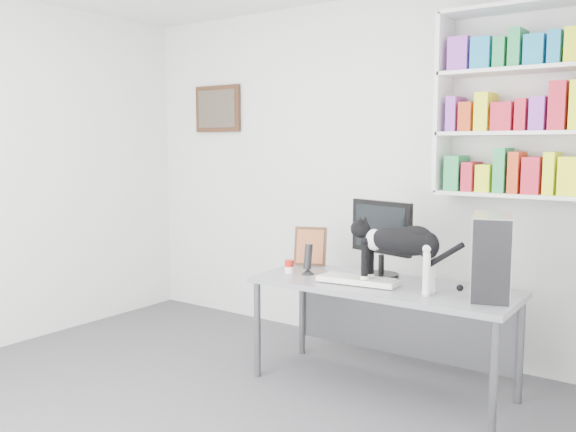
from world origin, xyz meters
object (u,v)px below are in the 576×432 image
(keyboard, at_px, (358,280))
(pc_tower, at_px, (491,256))
(leaning_print, at_px, (310,246))
(soup_can, at_px, (289,267))
(monitor, at_px, (382,238))
(bookshelf, at_px, (518,102))
(cat, at_px, (400,257))
(speaker, at_px, (308,259))
(desk, at_px, (381,337))

(keyboard, relative_size, pc_tower, 1.06)
(leaning_print, bearing_deg, soup_can, -105.18)
(monitor, bearing_deg, leaning_print, -170.15)
(bookshelf, distance_m, pc_tower, 1.09)
(monitor, bearing_deg, pc_tower, 6.06)
(leaning_print, bearing_deg, bookshelf, -3.19)
(monitor, relative_size, keyboard, 1.02)
(leaning_print, xyz_separation_m, cat, (0.86, -0.32, 0.06))
(pc_tower, relative_size, speaker, 2.21)
(speaker, relative_size, leaning_print, 0.74)
(cat, bearing_deg, monitor, 134.08)
(speaker, height_order, leaning_print, leaning_print)
(speaker, xyz_separation_m, soup_can, (-0.13, -0.05, -0.06))
(pc_tower, xyz_separation_m, cat, (-0.49, -0.17, -0.04))
(speaker, relative_size, soup_can, 2.39)
(leaning_print, bearing_deg, keyboard, -49.92)
(keyboard, bearing_deg, desk, 23.20)
(bookshelf, distance_m, leaning_print, 1.71)
(pc_tower, xyz_separation_m, leaning_print, (-1.35, 0.15, -0.09))
(monitor, xyz_separation_m, speaker, (-0.44, -0.23, -0.15))
(monitor, bearing_deg, desk, -46.45)
(speaker, bearing_deg, cat, -4.72)
(desk, bearing_deg, bookshelf, 46.51)
(soup_can, bearing_deg, keyboard, 0.86)
(bookshelf, distance_m, soup_can, 1.85)
(monitor, distance_m, soup_can, 0.66)
(speaker, distance_m, leaning_print, 0.32)
(bookshelf, xyz_separation_m, soup_can, (-1.27, -0.75, -1.11))
(bookshelf, height_order, monitor, bookshelf)
(monitor, relative_size, pc_tower, 1.08)
(monitor, distance_m, keyboard, 0.36)
(bookshelf, height_order, keyboard, bookshelf)
(keyboard, bearing_deg, soup_can, 173.72)
(desk, relative_size, speaker, 7.72)
(keyboard, xyz_separation_m, leaning_print, (-0.57, 0.31, 0.13))
(bookshelf, relative_size, desk, 0.74)
(leaning_print, height_order, cat, cat)
(monitor, height_order, keyboard, monitor)
(bookshelf, relative_size, pc_tower, 2.58)
(desk, relative_size, pc_tower, 3.49)
(speaker, bearing_deg, bookshelf, 31.07)
(speaker, bearing_deg, desk, 3.69)
(bookshelf, height_order, leaning_print, bookshelf)
(bookshelf, height_order, speaker, bookshelf)
(keyboard, distance_m, speaker, 0.42)
(leaning_print, height_order, soup_can, leaning_print)
(monitor, bearing_deg, speaker, -138.57)
(monitor, xyz_separation_m, cat, (0.27, -0.28, -0.06))
(desk, height_order, speaker, speaker)
(monitor, relative_size, soup_can, 5.73)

